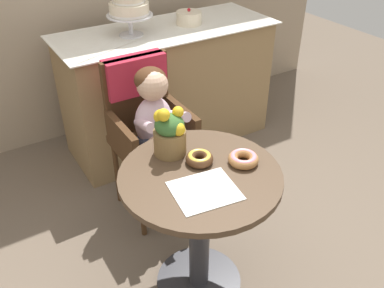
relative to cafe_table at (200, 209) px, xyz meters
name	(u,v)px	position (x,y,z in m)	size (l,w,h in m)	color
ground_plane	(199,281)	(0.00, 0.00, -0.51)	(8.00, 8.00, 0.00)	#6B5B4C
cafe_table	(200,209)	(0.00, 0.00, 0.00)	(0.72, 0.72, 0.72)	#4C3826
wicker_chair	(144,113)	(0.09, 0.74, 0.13)	(0.42, 0.45, 0.95)	#472D19
seated_child	(156,119)	(0.09, 0.58, 0.17)	(0.27, 0.32, 0.73)	silver
paper_napkin	(205,191)	(-0.05, -0.11, 0.21)	(0.26, 0.23, 0.00)	white
donut_front	(243,158)	(0.20, -0.04, 0.24)	(0.14, 0.14, 0.05)	#AD7542
donut_mid	(199,158)	(0.04, 0.07, 0.24)	(0.12, 0.12, 0.05)	#4C2D19
flower_vase	(170,132)	(-0.03, 0.21, 0.32)	(0.15, 0.15, 0.25)	brown
display_counter	(169,87)	(0.55, 1.30, -0.05)	(1.56, 0.62, 0.90)	#93754C
tiered_cake_stand	(129,7)	(0.29, 1.30, 0.58)	(0.30, 0.30, 0.28)	silver
round_layer_cake	(189,18)	(0.73, 1.31, 0.44)	(0.18, 0.18, 0.11)	beige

